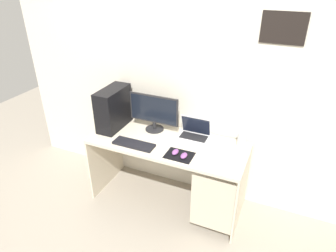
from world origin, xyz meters
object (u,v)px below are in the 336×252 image
(pc_tower, at_px, (114,108))
(laptop, at_px, (194,134))
(keyboard, at_px, (134,144))
(mouse_right, at_px, (184,156))
(speaker, at_px, (242,139))
(monitor, at_px, (154,112))
(mouse_left, at_px, (175,152))

(pc_tower, distance_m, laptop, 0.90)
(laptop, relative_size, keyboard, 0.76)
(mouse_right, bearing_deg, pc_tower, 163.96)
(speaker, bearing_deg, pc_tower, -173.58)
(monitor, relative_size, keyboard, 1.30)
(pc_tower, relative_size, keyboard, 1.06)
(speaker, relative_size, mouse_right, 1.55)
(laptop, xyz_separation_m, mouse_right, (0.03, -0.38, -0.02))
(mouse_right, bearing_deg, keyboard, 179.46)
(laptop, relative_size, mouse_left, 3.30)
(keyboard, xyz_separation_m, mouse_left, (0.43, 0.02, 0.01))
(laptop, distance_m, mouse_right, 0.39)
(monitor, xyz_separation_m, laptop, (0.45, 0.02, -0.17))
(pc_tower, height_order, speaker, pc_tower)
(mouse_left, distance_m, mouse_right, 0.10)
(monitor, height_order, mouse_left, monitor)
(mouse_left, bearing_deg, speaker, 35.65)
(laptop, relative_size, mouse_right, 3.30)
(pc_tower, xyz_separation_m, laptop, (0.87, 0.12, -0.17))
(mouse_left, relative_size, mouse_right, 1.00)
(pc_tower, height_order, monitor, pc_tower)
(speaker, height_order, mouse_right, speaker)
(monitor, bearing_deg, laptop, 2.32)
(speaker, bearing_deg, keyboard, -157.28)
(monitor, bearing_deg, speaker, 2.99)
(monitor, bearing_deg, mouse_left, -41.41)
(pc_tower, relative_size, mouse_left, 4.64)
(pc_tower, xyz_separation_m, monitor, (0.43, 0.10, -0.01))
(monitor, relative_size, mouse_right, 5.67)
(laptop, bearing_deg, keyboard, -142.60)
(pc_tower, xyz_separation_m, mouse_right, (0.91, -0.26, -0.20))
(keyboard, relative_size, mouse_right, 4.38)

